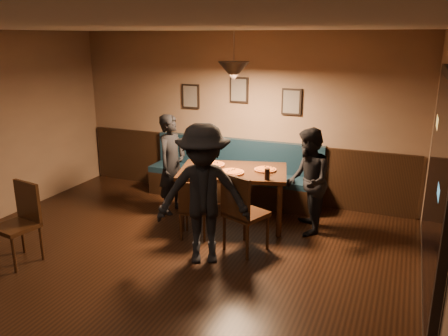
{
  "coord_description": "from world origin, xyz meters",
  "views": [
    {
      "loc": [
        2.66,
        -3.63,
        2.71
      ],
      "look_at": [
        0.36,
        1.93,
        0.95
      ],
      "focal_mm": 36.23,
      "sensor_mm": 36.0,
      "label": 1
    }
  ],
  "objects_px": {
    "soda_glass": "(267,174)",
    "chair_near_left": "(195,208)",
    "chair_near_right": "(246,212)",
    "diner_front": "(203,195)",
    "booth_bench": "(233,172)",
    "dining_table": "(233,196)",
    "tabasco_bottle": "(269,171)",
    "diner_left": "(172,164)",
    "cafe_chair_far": "(16,225)",
    "diner_right": "(308,181)"
  },
  "relations": [
    {
      "from": "booth_bench",
      "to": "cafe_chair_far",
      "type": "xyz_separation_m",
      "value": [
        -1.63,
        -3.1,
        -0.0
      ]
    },
    {
      "from": "tabasco_bottle",
      "to": "dining_table",
      "type": "bearing_deg",
      "value": 172.3
    },
    {
      "from": "diner_left",
      "to": "diner_front",
      "type": "height_order",
      "value": "diner_front"
    },
    {
      "from": "diner_left",
      "to": "diner_right",
      "type": "xyz_separation_m",
      "value": [
        2.14,
        0.04,
        -0.03
      ]
    },
    {
      "from": "booth_bench",
      "to": "tabasco_bottle",
      "type": "xyz_separation_m",
      "value": [
        0.93,
        -0.99,
        0.39
      ]
    },
    {
      "from": "dining_table",
      "to": "soda_glass",
      "type": "distance_m",
      "value": 0.82
    },
    {
      "from": "chair_near_left",
      "to": "diner_front",
      "type": "height_order",
      "value": "diner_front"
    },
    {
      "from": "diner_left",
      "to": "diner_front",
      "type": "bearing_deg",
      "value": -131.14
    },
    {
      "from": "chair_near_left",
      "to": "diner_front",
      "type": "bearing_deg",
      "value": -68.61
    },
    {
      "from": "soda_glass",
      "to": "tabasco_bottle",
      "type": "distance_m",
      "value": 0.19
    },
    {
      "from": "booth_bench",
      "to": "soda_glass",
      "type": "bearing_deg",
      "value": -50.81
    },
    {
      "from": "booth_bench",
      "to": "diner_left",
      "type": "distance_m",
      "value": 1.14
    },
    {
      "from": "dining_table",
      "to": "diner_front",
      "type": "relative_size",
      "value": 0.89
    },
    {
      "from": "chair_near_left",
      "to": "diner_left",
      "type": "bearing_deg",
      "value": 122.66
    },
    {
      "from": "chair_near_left",
      "to": "cafe_chair_far",
      "type": "xyz_separation_m",
      "value": [
        -1.69,
        -1.52,
        0.08
      ]
    },
    {
      "from": "booth_bench",
      "to": "diner_front",
      "type": "height_order",
      "value": "diner_front"
    },
    {
      "from": "diner_right",
      "to": "diner_front",
      "type": "bearing_deg",
      "value": -53.7
    },
    {
      "from": "diner_left",
      "to": "diner_front",
      "type": "xyz_separation_m",
      "value": [
        1.16,
        -1.32,
        0.09
      ]
    },
    {
      "from": "soda_glass",
      "to": "chair_near_left",
      "type": "bearing_deg",
      "value": -156.24
    },
    {
      "from": "soda_glass",
      "to": "cafe_chair_far",
      "type": "bearing_deg",
      "value": -143.55
    },
    {
      "from": "dining_table",
      "to": "cafe_chair_far",
      "type": "xyz_separation_m",
      "value": [
        -1.99,
        -2.18,
        0.08
      ]
    },
    {
      "from": "dining_table",
      "to": "chair_near_left",
      "type": "bearing_deg",
      "value": -129.63
    },
    {
      "from": "chair_near_right",
      "to": "cafe_chair_far",
      "type": "height_order",
      "value": "chair_near_right"
    },
    {
      "from": "chair_near_right",
      "to": "soda_glass",
      "type": "xyz_separation_m",
      "value": [
        0.11,
        0.52,
        0.38
      ]
    },
    {
      "from": "booth_bench",
      "to": "soda_glass",
      "type": "xyz_separation_m",
      "value": [
        0.97,
        -1.18,
        0.41
      ]
    },
    {
      "from": "booth_bench",
      "to": "soda_glass",
      "type": "height_order",
      "value": "booth_bench"
    },
    {
      "from": "diner_left",
      "to": "chair_near_right",
      "type": "bearing_deg",
      "value": -111.07
    },
    {
      "from": "chair_near_left",
      "to": "cafe_chair_far",
      "type": "height_order",
      "value": "cafe_chair_far"
    },
    {
      "from": "booth_bench",
      "to": "dining_table",
      "type": "relative_size",
      "value": 1.94
    },
    {
      "from": "chair_near_right",
      "to": "diner_front",
      "type": "xyz_separation_m",
      "value": [
        -0.38,
        -0.48,
        0.34
      ]
    },
    {
      "from": "diner_left",
      "to": "diner_right",
      "type": "relative_size",
      "value": 1.04
    },
    {
      "from": "booth_bench",
      "to": "dining_table",
      "type": "height_order",
      "value": "booth_bench"
    },
    {
      "from": "soda_glass",
      "to": "tabasco_bottle",
      "type": "xyz_separation_m",
      "value": [
        -0.04,
        0.19,
        -0.01
      ]
    },
    {
      "from": "chair_near_right",
      "to": "booth_bench",
      "type": "bearing_deg",
      "value": 138.51
    },
    {
      "from": "chair_near_right",
      "to": "diner_front",
      "type": "bearing_deg",
      "value": -106.56
    },
    {
      "from": "chair_near_right",
      "to": "cafe_chair_far",
      "type": "relative_size",
      "value": 1.06
    },
    {
      "from": "chair_near_left",
      "to": "diner_front",
      "type": "distance_m",
      "value": 0.86
    },
    {
      "from": "chair_near_right",
      "to": "soda_glass",
      "type": "height_order",
      "value": "chair_near_right"
    },
    {
      "from": "chair_near_right",
      "to": "diner_left",
      "type": "relative_size",
      "value": 0.67
    },
    {
      "from": "chair_near_right",
      "to": "diner_left",
      "type": "bearing_deg",
      "value": 173.25
    },
    {
      "from": "chair_near_left",
      "to": "soda_glass",
      "type": "xyz_separation_m",
      "value": [
        0.91,
        0.4,
        0.48
      ]
    },
    {
      "from": "diner_left",
      "to": "tabasco_bottle",
      "type": "relative_size",
      "value": 12.3
    },
    {
      "from": "booth_bench",
      "to": "chair_near_right",
      "type": "bearing_deg",
      "value": -63.34
    },
    {
      "from": "soda_glass",
      "to": "cafe_chair_far",
      "type": "xyz_separation_m",
      "value": [
        -2.59,
        -1.92,
        -0.41
      ]
    },
    {
      "from": "diner_front",
      "to": "cafe_chair_far",
      "type": "relative_size",
      "value": 1.75
    },
    {
      "from": "diner_left",
      "to": "cafe_chair_far",
      "type": "bearing_deg",
      "value": 164.77
    },
    {
      "from": "diner_front",
      "to": "soda_glass",
      "type": "bearing_deg",
      "value": 39.12
    },
    {
      "from": "dining_table",
      "to": "chair_near_right",
      "type": "distance_m",
      "value": 0.93
    },
    {
      "from": "diner_left",
      "to": "diner_front",
      "type": "distance_m",
      "value": 1.76
    },
    {
      "from": "booth_bench",
      "to": "diner_right",
      "type": "bearing_deg",
      "value": -29.61
    }
  ]
}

